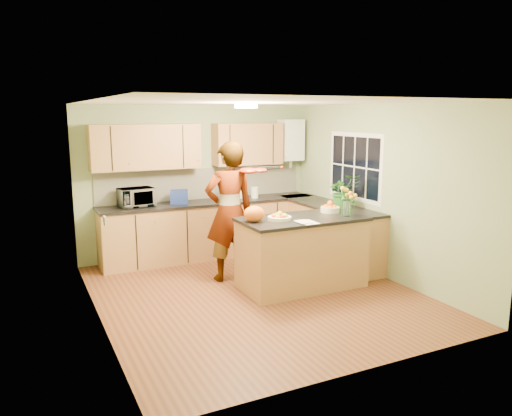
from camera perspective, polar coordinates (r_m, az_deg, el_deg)
name	(u,v)px	position (r m, az deg, el deg)	size (l,w,h in m)	color
floor	(256,294)	(6.73, 0.02, -9.78)	(4.50, 4.50, 0.00)	#5B2E1A
ceiling	(256,102)	(6.31, 0.02, 12.01)	(4.00, 4.50, 0.02)	white
wall_back	(198,181)	(8.46, -6.67, 3.13)	(4.00, 0.02, 2.50)	gray
wall_front	(367,241)	(4.53, 12.58, -3.70)	(4.00, 0.02, 2.50)	gray
wall_left	(95,215)	(5.83, -17.96, -0.77)	(0.02, 4.50, 2.50)	gray
wall_right	(379,191)	(7.49, 13.93, 1.89)	(0.02, 4.50, 2.50)	gray
back_counter	(211,229)	(8.36, -5.22, -2.38)	(3.64, 0.62, 0.94)	#A47341
right_counter	(328,233)	(8.12, 8.22, -2.83)	(0.62, 2.24, 0.94)	#A47341
splashback	(204,183)	(8.49, -5.99, 2.82)	(3.60, 0.02, 0.52)	white
upper_cabinets	(190,146)	(8.19, -7.53, 7.07)	(3.20, 0.34, 0.70)	#A47341
boiler	(291,140)	(8.96, 3.99, 7.75)	(0.40, 0.30, 0.86)	white
window_right	(355,167)	(7.91, 11.21, 4.65)	(0.01, 1.30, 1.05)	white
light_switch	(105,221)	(5.24, -16.89, -1.40)	(0.02, 0.09, 0.09)	white
ceiling_lamp	(246,106)	(6.58, -1.15, 11.62)	(0.30, 0.30, 0.07)	#FFEABF
peninsula_island	(302,252)	(6.89, 5.24, -5.07)	(1.70, 0.87, 0.98)	#A47341
fruit_dish	(280,217)	(6.59, 2.72, -0.99)	(0.31, 0.31, 0.11)	beige
orange_bowl	(330,208)	(7.18, 8.46, 0.04)	(0.27, 0.27, 0.16)	beige
flower_vase	(347,194)	(6.90, 10.40, 1.57)	(0.25, 0.25, 0.46)	silver
orange_bag	(254,214)	(6.47, -0.22, -0.67)	(0.28, 0.24, 0.21)	orange
papers	(308,222)	(6.47, 5.93, -1.62)	(0.21, 0.28, 0.01)	white
violinist	(229,212)	(7.07, -3.05, -0.42)	(0.72, 0.48, 1.99)	tan
violin	(249,171)	(6.86, -0.84, 4.30)	(0.63, 0.25, 0.13)	#4F1004
microwave	(136,197)	(7.94, -13.52, 1.19)	(0.52, 0.35, 0.29)	white
blue_box	(179,197)	(8.06, -8.77, 1.26)	(0.28, 0.20, 0.22)	navy
kettle	(224,192)	(8.31, -3.69, 1.80)	(0.17, 0.17, 0.33)	silver
jar_cream	(241,194)	(8.51, -1.76, 1.65)	(0.10, 0.10, 0.15)	beige
jar_white	(255,192)	(8.52, -0.16, 1.78)	(0.12, 0.12, 0.19)	white
potted_plant	(344,191)	(7.67, 10.00, 1.90)	(0.47, 0.41, 0.53)	#276A23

